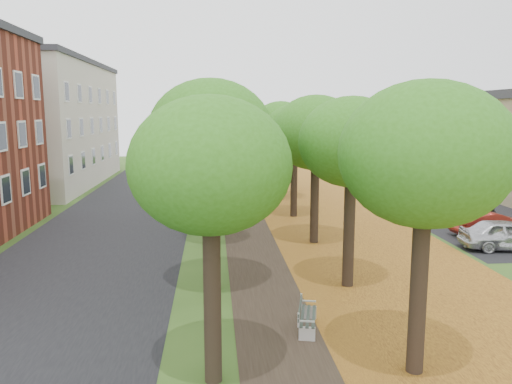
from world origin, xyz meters
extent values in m
plane|color=#2D4C19|center=(0.00, 0.00, 0.00)|extent=(120.00, 120.00, 0.00)
cube|color=black|center=(-7.50, 15.00, 0.00)|extent=(8.00, 70.00, 0.01)
cube|color=black|center=(0.00, 15.00, 0.00)|extent=(3.20, 70.00, 0.01)
cube|color=#A96F1F|center=(5.00, 15.00, 0.01)|extent=(7.50, 70.00, 0.01)
cube|color=black|center=(13.50, 16.00, 0.00)|extent=(9.00, 16.00, 0.01)
cylinder|color=black|center=(-2.20, 0.00, 1.94)|extent=(0.40, 0.40, 3.87)
ellipsoid|color=#2E6916|center=(-2.20, 0.00, 5.11)|extent=(3.82, 3.82, 3.24)
cylinder|color=black|center=(-2.20, 6.00, 1.94)|extent=(0.40, 0.40, 3.87)
ellipsoid|color=#2E6916|center=(-2.20, 6.00, 5.11)|extent=(3.82, 3.82, 3.24)
cylinder|color=black|center=(-2.20, 12.00, 1.94)|extent=(0.40, 0.40, 3.87)
ellipsoid|color=#2E6916|center=(-2.20, 12.00, 5.11)|extent=(3.82, 3.82, 3.24)
cylinder|color=black|center=(-2.20, 18.00, 1.94)|extent=(0.40, 0.40, 3.87)
ellipsoid|color=#2E6916|center=(-2.20, 18.00, 5.11)|extent=(3.82, 3.82, 3.24)
cylinder|color=black|center=(-2.20, 24.00, 1.94)|extent=(0.40, 0.40, 3.87)
ellipsoid|color=#2E6916|center=(-2.20, 24.00, 5.11)|extent=(3.82, 3.82, 3.24)
cylinder|color=black|center=(-2.20, 30.00, 1.94)|extent=(0.40, 0.40, 3.87)
ellipsoid|color=#2E6916|center=(-2.20, 30.00, 5.11)|extent=(3.82, 3.82, 3.24)
cylinder|color=black|center=(2.60, 0.00, 1.94)|extent=(0.40, 0.40, 3.87)
ellipsoid|color=#2E6916|center=(2.60, 0.00, 5.11)|extent=(3.82, 3.82, 3.24)
cylinder|color=black|center=(2.60, 6.00, 1.94)|extent=(0.40, 0.40, 3.87)
ellipsoid|color=#2E6916|center=(2.60, 6.00, 5.11)|extent=(3.82, 3.82, 3.24)
cylinder|color=black|center=(2.60, 12.00, 1.94)|extent=(0.40, 0.40, 3.87)
ellipsoid|color=#2E6916|center=(2.60, 12.00, 5.11)|extent=(3.82, 3.82, 3.24)
cylinder|color=black|center=(2.60, 18.00, 1.94)|extent=(0.40, 0.40, 3.87)
ellipsoid|color=#2E6916|center=(2.60, 18.00, 5.11)|extent=(3.82, 3.82, 3.24)
cylinder|color=black|center=(2.60, 24.00, 1.94)|extent=(0.40, 0.40, 3.87)
ellipsoid|color=#2E6916|center=(2.60, 24.00, 5.11)|extent=(3.82, 3.82, 3.24)
cylinder|color=black|center=(2.60, 30.00, 1.94)|extent=(0.40, 0.40, 3.87)
ellipsoid|color=#2E6916|center=(2.60, 30.00, 5.11)|extent=(3.82, 3.82, 3.24)
cube|color=beige|center=(-17.00, 33.00, 5.00)|extent=(10.00, 20.00, 10.00)
cube|color=#2D2D33|center=(-17.00, 33.00, 10.20)|extent=(10.30, 20.30, 0.40)
cube|color=#242E26|center=(0.50, 2.52, 0.40)|extent=(0.76, 1.67, 0.04)
cube|color=#242E26|center=(0.27, 2.57, 0.65)|extent=(0.40, 1.58, 0.23)
cube|color=silver|center=(0.33, 1.80, 0.20)|extent=(0.45, 0.15, 0.40)
cube|color=silver|center=(0.66, 3.24, 0.20)|extent=(0.45, 0.15, 0.40)
cube|color=silver|center=(0.33, 1.80, 0.57)|extent=(0.41, 0.14, 0.04)
cube|color=silver|center=(0.66, 3.24, 0.57)|extent=(0.41, 0.14, 0.04)
imported|color=#B4B5BA|center=(11.00, 10.01, 0.69)|extent=(4.21, 2.08, 1.38)
imported|color=maroon|center=(11.62, 12.45, 0.63)|extent=(3.94, 1.77, 1.26)
imported|color=#303035|center=(11.92, 16.75, 0.70)|extent=(4.93, 2.31, 1.39)
imported|color=white|center=(11.00, 17.25, 0.64)|extent=(5.09, 3.65, 1.29)
camera|label=1|loc=(-2.15, -10.75, 6.16)|focal=35.00mm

